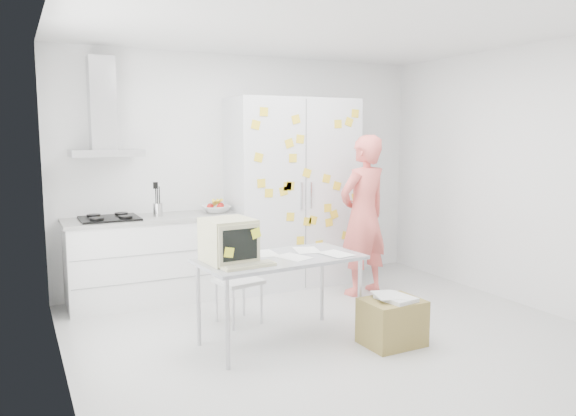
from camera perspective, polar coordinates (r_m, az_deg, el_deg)
name	(u,v)px	position (r m, az deg, el deg)	size (l,w,h in m)	color
floor	(331,334)	(5.24, 4.44, -12.60)	(4.50, 4.00, 0.02)	silver
walls	(296,179)	(5.57, 0.79, 2.98)	(4.52, 4.01, 2.70)	white
ceiling	(335,26)	(5.00, 4.78, 17.96)	(4.50, 4.00, 0.02)	white
counter_run	(155,258)	(6.21, -13.37, -4.94)	(1.84, 0.63, 1.28)	white
range_hood	(103,118)	(6.12, -18.27, 8.72)	(0.70, 0.48, 1.01)	silver
tall_cabinet	(293,193)	(6.64, 0.49, 1.57)	(1.50, 0.68, 2.20)	silver
person	(363,215)	(6.29, 7.67, -0.76)	(0.65, 0.43, 1.78)	#ED645C
desk	(248,250)	(4.68, -4.03, -4.24)	(1.44, 0.81, 1.11)	#9B9EA5
chair	(235,272)	(5.41, -5.45, -6.52)	(0.45, 0.45, 0.85)	silver
cardboard_box	(392,321)	(4.97, 10.54, -11.24)	(0.50, 0.41, 0.43)	olive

